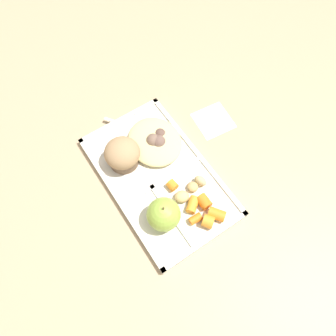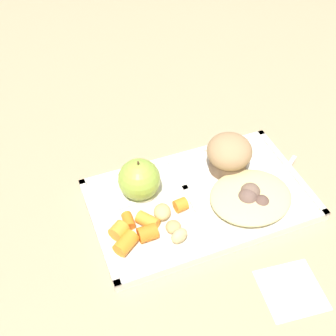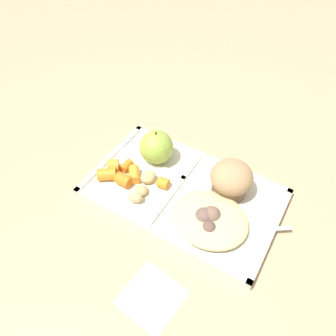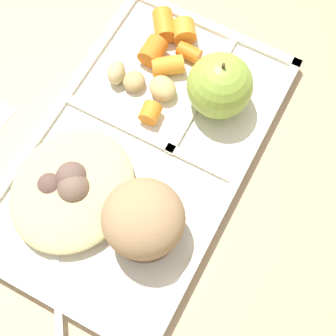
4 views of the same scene
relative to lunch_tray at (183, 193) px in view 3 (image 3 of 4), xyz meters
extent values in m
plane|color=tan|center=(0.00, 0.00, -0.01)|extent=(6.00, 6.00, 0.00)
cube|color=silver|center=(0.00, 0.00, 0.00)|extent=(0.38, 0.23, 0.01)
cube|color=silver|center=(0.00, -0.11, 0.01)|extent=(0.38, 0.01, 0.01)
cube|color=silver|center=(0.00, 0.11, 0.01)|extent=(0.38, 0.01, 0.01)
cube|color=silver|center=(-0.19, 0.00, 0.01)|extent=(0.01, 0.23, 0.01)
cube|color=silver|center=(0.19, 0.00, 0.01)|extent=(0.01, 0.23, 0.01)
cube|color=silver|center=(-0.02, 0.00, 0.01)|extent=(0.01, 0.21, 0.01)
cube|color=silver|center=(-0.10, 0.03, 0.01)|extent=(0.17, 0.01, 0.01)
sphere|color=#93B742|center=(-0.09, 0.05, 0.04)|extent=(0.07, 0.07, 0.07)
cylinder|color=#4C381E|center=(-0.09, 0.05, 0.08)|extent=(0.00, 0.00, 0.01)
cylinder|color=brown|center=(0.08, 0.05, 0.02)|extent=(0.07, 0.07, 0.03)
ellipsoid|color=tan|center=(0.08, 0.05, 0.05)|extent=(0.08, 0.08, 0.06)
cylinder|color=orange|center=(-0.11, -0.02, 0.02)|extent=(0.04, 0.04, 0.02)
cylinder|color=orange|center=(-0.11, -0.05, 0.02)|extent=(0.03, 0.03, 0.03)
cylinder|color=orange|center=(-0.04, -0.01, 0.02)|extent=(0.02, 0.02, 0.02)
cylinder|color=orange|center=(-0.14, -0.01, 0.02)|extent=(0.02, 0.03, 0.02)
cylinder|color=orange|center=(-0.16, -0.03, 0.02)|extent=(0.04, 0.04, 0.03)
cylinder|color=orange|center=(-0.15, -0.05, 0.02)|extent=(0.05, 0.04, 0.03)
ellipsoid|color=tan|center=(-0.07, -0.05, 0.01)|extent=(0.04, 0.04, 0.02)
ellipsoid|color=tan|center=(-0.08, -0.01, 0.02)|extent=(0.04, 0.04, 0.02)
ellipsoid|color=tan|center=(-0.07, -0.07, 0.02)|extent=(0.04, 0.03, 0.02)
ellipsoid|color=#D6C684|center=(0.08, -0.04, 0.02)|extent=(0.15, 0.13, 0.02)
sphere|color=#755B4C|center=(0.08, -0.04, 0.02)|extent=(0.04, 0.04, 0.04)
sphere|color=brown|center=(0.09, -0.06, 0.02)|extent=(0.03, 0.03, 0.03)
sphere|color=brown|center=(0.07, -0.04, 0.02)|extent=(0.04, 0.04, 0.04)
cube|color=white|center=(0.17, 0.00, 0.01)|extent=(0.09, 0.06, 0.00)
cube|color=white|center=(0.12, -0.03, 0.01)|extent=(0.04, 0.04, 0.00)
cylinder|color=white|center=(0.09, -0.04, 0.01)|extent=(0.02, 0.02, 0.00)
cylinder|color=white|center=(0.10, -0.05, 0.01)|extent=(0.02, 0.02, 0.00)
cylinder|color=white|center=(0.11, -0.06, 0.01)|extent=(0.02, 0.02, 0.00)
cube|color=white|center=(0.06, -0.21, -0.01)|extent=(0.10, 0.10, 0.00)
camera|label=1|loc=(-0.27, 0.15, 0.71)|focal=34.50mm
camera|label=2|loc=(-0.24, -0.46, 0.61)|focal=47.59mm
camera|label=3|loc=(0.19, -0.37, 0.53)|focal=34.75mm
camera|label=4|loc=(0.20, 0.14, 0.55)|focal=56.11mm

